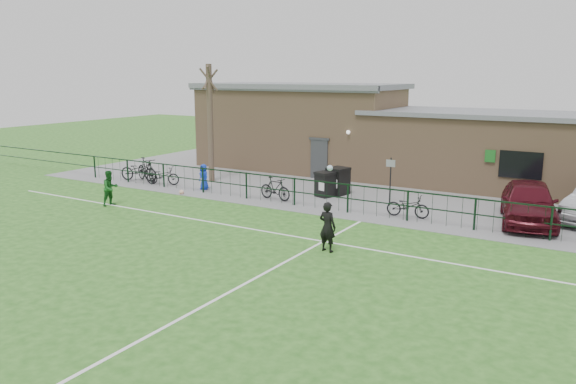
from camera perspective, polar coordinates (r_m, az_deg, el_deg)
The scene contains 21 objects.
ground at distance 16.86m, azimuth -8.92°, elevation -7.36°, with size 90.00×90.00×0.00m, color #265C1B.
paving_strip at distance 28.15m, azimuth 9.00°, elevation 0.51°, with size 34.00×13.00×0.02m, color slate.
pitch_line_touch at distance 23.10m, azimuth 3.60°, elevation -1.91°, with size 28.00×0.10×0.01m, color white.
pitch_line_mid at distance 19.92m, azimuth -1.49°, elevation -4.16°, with size 28.00×0.10×0.01m, color white.
pitch_line_perp at distance 15.71m, azimuth -3.25°, elevation -8.69°, with size 0.10×16.00×0.01m, color white.
perimeter_fence at distance 23.14m, azimuth 3.85°, elevation -0.37°, with size 28.00×0.10×1.20m, color black.
bare_tree at distance 29.22m, azimuth -7.91°, elevation 6.89°, with size 0.30×0.30×6.00m, color #49382C.
wheelie_bin_left at distance 25.59m, azimuth 3.85°, elevation 0.70°, with size 0.70×0.79×1.05m, color black.
wheelie_bin_right at distance 26.06m, azimuth 5.13°, elevation 1.03°, with size 0.78×0.88×1.17m, color black.
sign_post at distance 24.46m, azimuth 10.35°, elevation 1.14°, with size 0.06×0.06×2.00m, color black.
car_maroon at distance 22.81m, azimuth 23.25°, elevation -0.95°, with size 1.89×4.70×1.60m, color #490D17.
bicycle_a at distance 30.30m, azimuth -14.92°, elevation 2.13°, with size 0.72×2.08×1.09m, color black.
bicycle_b at distance 30.07m, azimuth -14.17°, elevation 2.23°, with size 0.58×2.05×1.23m, color black.
bicycle_c at distance 28.98m, azimuth -12.61°, elevation 1.64°, with size 0.61×1.75×0.92m, color black.
bicycle_d at distance 24.86m, azimuth -1.32°, elevation 0.35°, with size 0.48×1.69×1.01m, color black.
bicycle_e at distance 22.37m, azimuth 12.08°, elevation -1.42°, with size 0.58×1.68×0.88m, color black.
spectator_child at distance 27.35m, azimuth -8.55°, elevation 1.53°, with size 0.61×0.39×1.24m, color #1434C0.
goalkeeper_kick at distance 17.81m, azimuth 4.04°, elevation -3.35°, with size 2.07×3.69×2.17m.
outfield_player at distance 25.02m, azimuth -17.60°, elevation 0.38°, with size 0.73×0.57×1.51m, color #195A1F.
ball_ground at distance 26.60m, azimuth -10.75°, elevation -0.01°, with size 0.22×0.22×0.22m, color white.
clubhouse at distance 30.90m, azimuth 9.75°, elevation 5.65°, with size 24.25×5.40×4.96m.
Camera 1 is at (10.36, -12.09, 5.55)m, focal length 35.00 mm.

